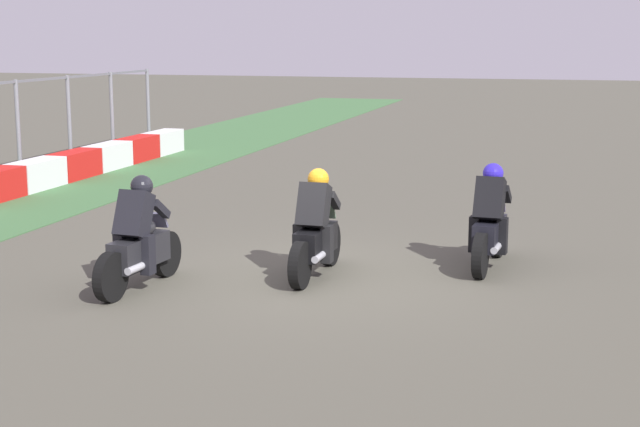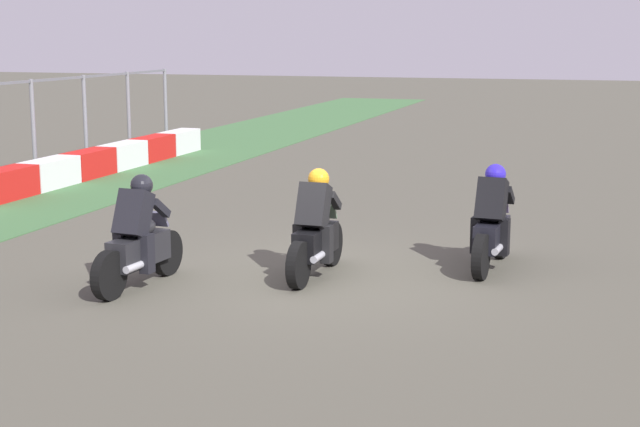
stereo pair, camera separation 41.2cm
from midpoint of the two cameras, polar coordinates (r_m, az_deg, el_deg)
name	(u,v)px [view 1 (the left image)]	position (r m, az deg, el deg)	size (l,w,h in m)	color
ground_plane	(320,276)	(13.53, -0.89, -3.74)	(120.00, 120.00, 0.00)	#4C4A3F
rider_lane_a	(490,225)	(14.12, 9.18, -0.68)	(2.04, 0.55, 1.51)	black
rider_lane_b	(316,233)	(13.41, -1.13, -1.14)	(2.04, 0.54, 1.51)	black
rider_lane_c	(139,243)	(13.04, -11.53, -1.70)	(2.04, 0.56, 1.51)	black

